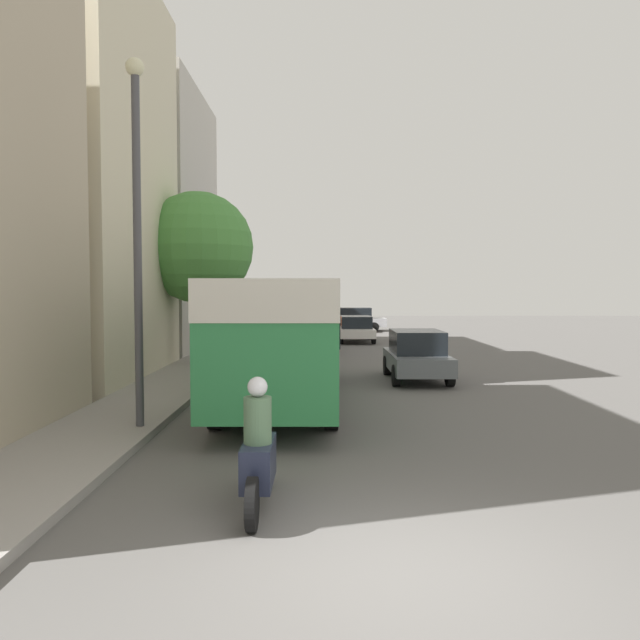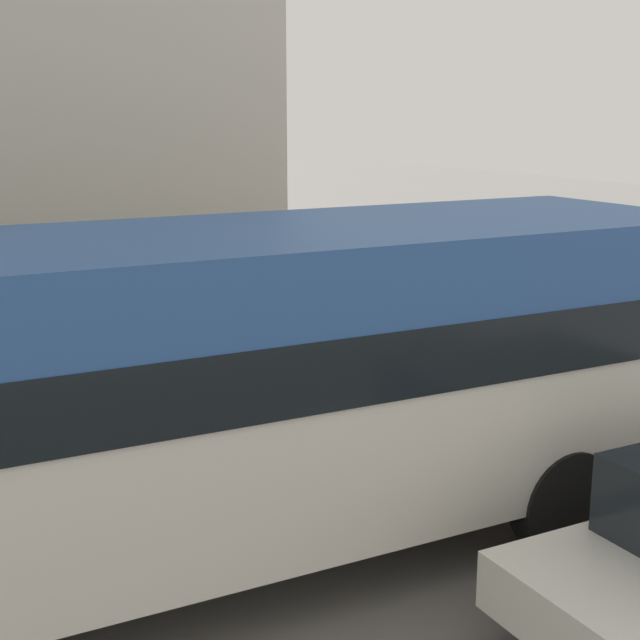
# 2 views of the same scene
# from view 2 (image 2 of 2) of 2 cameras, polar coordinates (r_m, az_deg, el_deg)

# --- Properties ---
(bus_following) EXTENTS (2.60, 9.48, 2.96)m
(bus_following) POSITION_cam_2_polar(r_m,az_deg,el_deg) (7.43, -7.37, -2.40)
(bus_following) COLOR silver
(bus_following) RESTS_ON ground_plane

